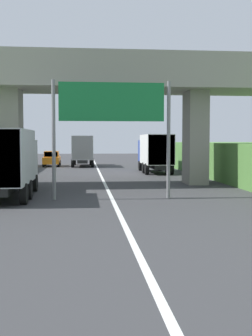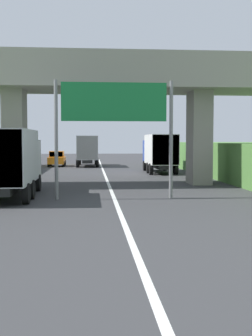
{
  "view_description": "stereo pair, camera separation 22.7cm",
  "coord_description": "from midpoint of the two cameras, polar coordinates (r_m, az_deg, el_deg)",
  "views": [
    {
      "loc": [
        -1.36,
        3.42,
        2.89
      ],
      "look_at": [
        0.0,
        17.38,
        2.0
      ],
      "focal_mm": 45.85,
      "sensor_mm": 36.0,
      "label": 1
    },
    {
      "loc": [
        -1.13,
        3.4,
        2.89
      ],
      "look_at": [
        0.0,
        17.38,
        2.0
      ],
      "focal_mm": 45.85,
      "sensor_mm": 36.0,
      "label": 2
    }
  ],
  "objects": [
    {
      "name": "truck_yellow",
      "position": [
        49.01,
        -5.93,
        2.5
      ],
      "size": [
        2.44,
        7.3,
        3.44
      ],
      "color": "black",
      "rests_on": "ground"
    },
    {
      "name": "overpass_bridge",
      "position": [
        28.44,
        -3.05,
        10.67
      ],
      "size": [
        40.0,
        4.8,
        8.36
      ],
      "color": "gray",
      "rests_on": "ground"
    },
    {
      "name": "truck_silver",
      "position": [
        22.37,
        -15.68,
        1.05
      ],
      "size": [
        2.44,
        7.3,
        3.44
      ],
      "color": "black",
      "rests_on": "ground"
    },
    {
      "name": "car_orange",
      "position": [
        49.22,
        -9.98,
        1.21
      ],
      "size": [
        1.86,
        4.1,
        1.72
      ],
      "color": "orange",
      "rests_on": "ground"
    },
    {
      "name": "overhead_highway_sign",
      "position": [
        21.32,
        -2.21,
        7.63
      ],
      "size": [
        5.88,
        0.18,
        5.86
      ],
      "color": "slate",
      "rests_on": "ground"
    },
    {
      "name": "lane_centre_stripe",
      "position": [
        22.1,
        -2.28,
        -3.87
      ],
      "size": [
        0.2,
        90.56,
        0.01
      ],
      "primitive_type": "cube",
      "color": "white",
      "rests_on": "ground"
    },
    {
      "name": "truck_blue",
      "position": [
        38.94,
        3.7,
        2.22
      ],
      "size": [
        2.44,
        7.3,
        3.44
      ],
      "color": "black",
      "rests_on": "ground"
    }
  ]
}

